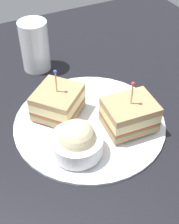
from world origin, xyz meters
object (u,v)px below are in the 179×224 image
Objects in this scene: sandwich_half_back at (58,102)px; drink_glass at (35,49)px; sandwich_half_front at (130,114)px; coleslaw_bowl at (77,141)px; plate at (90,121)px.

drink_glass is at bearing 174.36° from sandwich_half_back.
coleslaw_bowl is (1.49, -11.53, -0.30)cm from sandwich_half_front.
sandwich_half_back is at bearing -135.55° from plate.
coleslaw_bowl is at bearing -41.51° from plate.
drink_glass is (-29.32, 2.68, 1.71)cm from coleslaw_bowl.
plate is at bearing 6.90° from drink_glass.
sandwich_half_back is at bearing 175.48° from coleslaw_bowl.
plate is 2.51× the size of sandwich_half_back.
coleslaw_bowl is (10.90, -0.86, -0.18)cm from sandwich_half_back.
drink_glass reaches higher than sandwich_half_back.
coleslaw_bowl is 0.77× the size of drink_glass.
coleslaw_bowl is at bearing -82.63° from sandwich_half_front.
sandwich_half_back is at bearing -131.40° from sandwich_half_front.
drink_glass is (-18.42, 1.82, 1.53)cm from sandwich_half_back.
plate is 7.31cm from sandwich_half_back.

